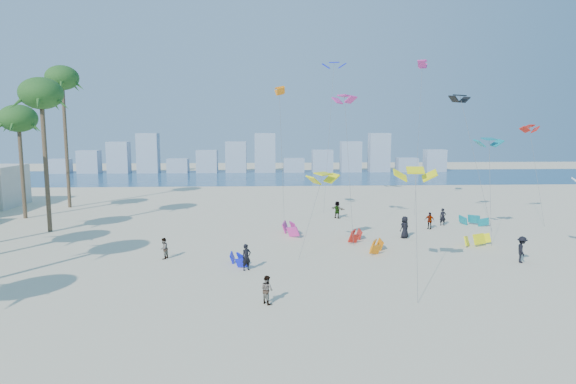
{
  "coord_description": "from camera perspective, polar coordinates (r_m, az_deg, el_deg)",
  "views": [
    {
      "loc": [
        1.07,
        -22.05,
        9.6
      ],
      "look_at": [
        3.0,
        16.0,
        4.5
      ],
      "focal_mm": 30.14,
      "sensor_mm": 36.0,
      "label": 1
    }
  ],
  "objects": [
    {
      "name": "grounded_kites",
      "position": [
        42.18,
        10.33,
        -5.02
      ],
      "size": [
        24.89,
        15.49,
        1.04
      ],
      "color": "#0D18DF",
      "rests_on": "ground"
    },
    {
      "name": "ground",
      "position": [
        24.08,
        -5.41,
        -15.91
      ],
      "size": [
        220.0,
        220.0,
        0.0
      ],
      "primitive_type": "plane",
      "color": "beige",
      "rests_on": "ground"
    },
    {
      "name": "kitesurfer_near",
      "position": [
        33.01,
        -4.93,
        -7.67
      ],
      "size": [
        0.79,
        0.71,
        1.81
      ],
      "primitive_type": "imported",
      "rotation": [
        0.0,
        0.0,
        0.54
      ],
      "color": "black",
      "rests_on": "ground"
    },
    {
      "name": "kitesurfer_mid",
      "position": [
        27.0,
        -2.51,
        -11.42
      ],
      "size": [
        0.95,
        0.97,
        1.58
      ],
      "primitive_type": "imported",
      "rotation": [
        0.0,
        0.0,
        2.28
      ],
      "color": "gray",
      "rests_on": "ground"
    },
    {
      "name": "flying_kites",
      "position": [
        46.9,
        13.23,
        9.58
      ],
      "size": [
        27.66,
        35.08,
        17.91
      ],
      "color": "#FCF80D",
      "rests_on": "ground"
    },
    {
      "name": "distant_skyline",
      "position": [
        104.28,
        -4.15,
        4.02
      ],
      "size": [
        85.0,
        3.0,
        8.4
      ],
      "color": "#9EADBF",
      "rests_on": "ground"
    },
    {
      "name": "ocean",
      "position": [
        94.55,
        -3.54,
        1.78
      ],
      "size": [
        220.0,
        220.0,
        0.0
      ],
      "primitive_type": "plane",
      "color": "navy",
      "rests_on": "ground"
    },
    {
      "name": "kitesurfers_far",
      "position": [
        43.62,
        12.03,
        -4.05
      ],
      "size": [
        26.71,
        19.17,
        1.93
      ],
      "color": "black",
      "rests_on": "ground"
    }
  ]
}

